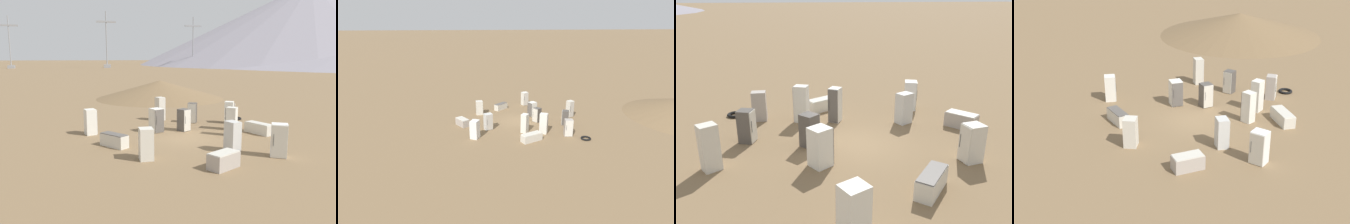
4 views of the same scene
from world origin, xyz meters
The scene contains 17 objects.
ground_plane centered at (0.00, 0.00, 0.00)m, with size 1000.00×1000.00×0.00m, color brown.
dirt_mound centered at (2.66, 19.89, 1.08)m, with size 15.36×15.36×2.16m.
discarded_fridge_0 centered at (5.05, 0.09, 0.35)m, with size 1.33×2.03×0.70m.
discarded_fridge_1 centered at (0.11, -5.73, 0.38)m, with size 1.68×1.38×0.75m.
discarded_fridge_2 centered at (-3.06, -3.66, 0.79)m, with size 0.67×0.79×1.57m.
discarded_fridge_3 centered at (3.48, -4.75, 0.84)m, with size 1.00×0.98×1.68m.
discarded_fridge_4 centered at (0.49, 2.02, 0.74)m, with size 0.93×0.93×1.49m.
discarded_fridge_5 centered at (4.60, 3.73, 0.78)m, with size 0.75×0.83×1.57m.
discarded_fridge_6 centered at (-4.41, -0.94, 0.37)m, with size 1.56×1.73×0.74m.
discarded_fridge_7 centered at (-0.28, 6.07, 0.92)m, with size 0.80×0.82×1.83m.
discarded_fridge_8 centered at (1.91, 4.57, 0.76)m, with size 0.86×0.87×1.51m.
discarded_fridge_9 centered at (1.64, -3.28, 0.80)m, with size 0.81×0.88×1.61m.
discarded_fridge_10 centered at (3.62, 1.68, 0.97)m, with size 0.84×0.90×1.95m.
discarded_fridge_11 centered at (-1.39, 2.07, 0.80)m, with size 0.97×1.00×1.59m.
discarded_fridge_12 centered at (-5.66, 2.36, 0.83)m, with size 0.85×0.86×1.65m.
discarded_fridge_13 centered at (3.05, 0.01, 0.91)m, with size 0.86×0.84×1.82m.
scrap_tire centered at (5.68, 4.96, 0.08)m, with size 0.91×0.91×0.16m.
Camera 4 is at (1.90, -24.95, 11.48)m, focal length 50.00 mm.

